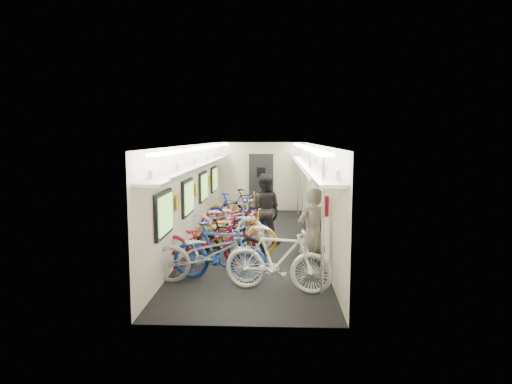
# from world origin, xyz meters

# --- Properties ---
(train_car_shell) EXTENTS (10.00, 10.00, 10.00)m
(train_car_shell) POSITION_xyz_m (-0.36, 0.71, 1.66)
(train_car_shell) COLOR black
(train_car_shell) RESTS_ON ground
(bicycle_0) EXTENTS (2.02, 0.74, 1.05)m
(bicycle_0) POSITION_xyz_m (-0.69, -3.12, 0.53)
(bicycle_0) COLOR #AFAFB3
(bicycle_0) RESTS_ON ground
(bicycle_1) EXTENTS (1.84, 0.85, 1.07)m
(bicycle_1) POSITION_xyz_m (-0.51, -3.02, 0.53)
(bicycle_1) COLOR #193B97
(bicycle_1) RESTS_ON ground
(bicycle_2) EXTENTS (2.13, 1.19, 1.06)m
(bicycle_2) POSITION_xyz_m (-0.87, -2.16, 0.53)
(bicycle_2) COLOR maroon
(bicycle_2) RESTS_ON ground
(bicycle_3) EXTENTS (1.65, 0.93, 0.95)m
(bicycle_3) POSITION_xyz_m (-0.45, -2.00, 0.48)
(bicycle_3) COLOR black
(bicycle_3) RESTS_ON ground
(bicycle_4) EXTENTS (2.00, 0.98, 1.00)m
(bicycle_4) POSITION_xyz_m (-0.40, -1.05, 0.50)
(bicycle_4) COLOR #C58712
(bicycle_4) RESTS_ON ground
(bicycle_5) EXTENTS (1.62, 0.50, 0.96)m
(bicycle_5) POSITION_xyz_m (-0.35, -0.87, 0.48)
(bicycle_5) COLOR silver
(bicycle_5) RESTS_ON ground
(bicycle_6) EXTENTS (2.20, 1.43, 1.09)m
(bicycle_6) POSITION_xyz_m (-0.72, -0.15, 0.55)
(bicycle_6) COLOR silver
(bicycle_6) RESTS_ON ground
(bicycle_7) EXTENTS (1.89, 1.13, 1.10)m
(bicycle_7) POSITION_xyz_m (-0.58, 1.02, 0.55)
(bicycle_7) COLOR #1A249E
(bicycle_7) RESTS_ON ground
(bicycle_8) EXTENTS (1.90, 0.79, 0.98)m
(bicycle_8) POSITION_xyz_m (-0.54, 0.82, 0.49)
(bicycle_8) COLOR maroon
(bicycle_8) RESTS_ON ground
(bicycle_9) EXTENTS (1.75, 0.56, 1.04)m
(bicycle_9) POSITION_xyz_m (-0.28, 2.55, 0.52)
(bicycle_9) COLOR black
(bicycle_9) RESTS_ON ground
(bicycle_10) EXTENTS (1.87, 0.73, 0.97)m
(bicycle_10) POSITION_xyz_m (-0.62, 2.29, 0.48)
(bicycle_10) COLOR #F8A117
(bicycle_10) RESTS_ON ground
(bicycle_11) EXTENTS (1.91, 0.90, 1.10)m
(bicycle_11) POSITION_xyz_m (0.54, -3.56, 0.55)
(bicycle_11) COLOR white
(bicycle_11) RESTS_ON ground
(passenger_near) EXTENTS (0.73, 0.66, 1.68)m
(passenger_near) POSITION_xyz_m (1.16, -2.85, 0.84)
(passenger_near) COLOR slate
(passenger_near) RESTS_ON ground
(passenger_mid) EXTENTS (0.94, 0.79, 1.72)m
(passenger_mid) POSITION_xyz_m (0.23, -0.14, 0.86)
(passenger_mid) COLOR black
(passenger_mid) RESTS_ON ground
(backpack) EXTENTS (0.29, 0.22, 0.38)m
(backpack) POSITION_xyz_m (1.52, -2.35, 1.28)
(backpack) COLOR #AD1125
(backpack) RESTS_ON passenger_near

